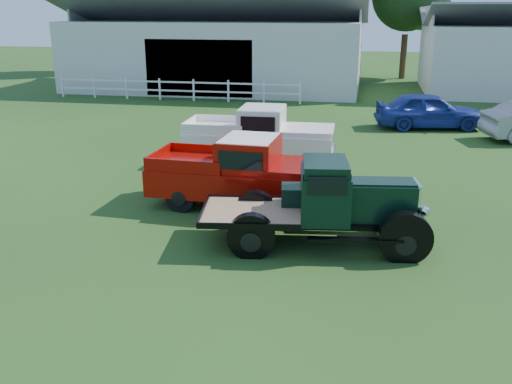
% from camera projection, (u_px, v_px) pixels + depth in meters
% --- Properties ---
extents(ground, '(120.00, 120.00, 0.00)m').
position_uv_depth(ground, '(236.00, 255.00, 12.17)').
color(ground, '#213D17').
extents(shed_left, '(18.80, 10.20, 5.60)m').
position_uv_depth(shed_left, '(220.00, 43.00, 36.83)').
color(shed_left, '#B4B5A7').
rests_on(shed_left, ground).
extents(fence_rail, '(14.20, 0.16, 1.20)m').
position_uv_depth(fence_rail, '(177.00, 90.00, 32.10)').
color(fence_rail, white).
rests_on(fence_rail, ground).
extents(tree_a, '(6.30, 6.30, 10.50)m').
position_uv_depth(tree_a, '(105.00, 4.00, 44.60)').
color(tree_a, black).
rests_on(tree_a, ground).
extents(tree_c, '(5.40, 5.40, 9.00)m').
position_uv_depth(tree_c, '(406.00, 15.00, 40.67)').
color(tree_c, black).
rests_on(tree_c, ground).
extents(vintage_flatbed, '(5.09, 2.57, 1.93)m').
position_uv_depth(vintage_flatbed, '(320.00, 203.00, 12.44)').
color(vintage_flatbed, black).
rests_on(vintage_flatbed, ground).
extents(red_pickup, '(5.25, 2.24, 1.88)m').
position_uv_depth(red_pickup, '(245.00, 172.00, 14.90)').
color(red_pickup, '#980A05').
rests_on(red_pickup, ground).
extents(white_pickup, '(5.15, 2.07, 1.88)m').
position_uv_depth(white_pickup, '(259.00, 136.00, 19.05)').
color(white_pickup, white).
rests_on(white_pickup, ground).
extents(misc_car_blue, '(4.79, 2.53, 1.55)m').
position_uv_depth(misc_car_blue, '(429.00, 110.00, 24.66)').
color(misc_car_blue, navy).
rests_on(misc_car_blue, ground).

